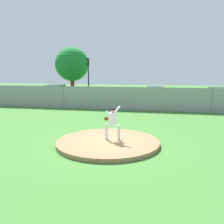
{
  "coord_description": "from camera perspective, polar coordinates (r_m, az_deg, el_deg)",
  "views": [
    {
      "loc": [
        2.35,
        -10.56,
        3.38
      ],
      "look_at": [
        -0.18,
        1.82,
        1.2
      ],
      "focal_mm": 39.23,
      "sensor_mm": 36.0,
      "label": 1
    }
  ],
  "objects": [
    {
      "name": "ground_plane",
      "position": [
        17.07,
        3.39,
        -1.68
      ],
      "size": [
        80.0,
        80.0,
        0.0
      ],
      "primitive_type": "plane",
      "color": "#427A33"
    },
    {
      "name": "asphalt_strip",
      "position": [
        25.4,
        6.13,
        2.06
      ],
      "size": [
        44.0,
        7.0,
        0.01
      ],
      "primitive_type": "cube",
      "color": "#2B2B2D",
      "rests_on": "ground_plane"
    },
    {
      "name": "pitchers_mound",
      "position": [
        11.31,
        -0.97,
        -7.14
      ],
      "size": [
        4.71,
        4.71,
        0.18
      ],
      "primitive_type": "cylinder",
      "color": "#99704C",
      "rests_on": "ground_plane"
    },
    {
      "name": "pitcher_youth",
      "position": [
        11.23,
        0.07,
        -1.97
      ],
      "size": [
        0.77,
        0.32,
        1.61
      ],
      "color": "silver",
      "rests_on": "pitchers_mound"
    },
    {
      "name": "baseball",
      "position": [
        11.53,
        2.59,
        -6.15
      ],
      "size": [
        0.07,
        0.07,
        0.07
      ],
      "primitive_type": "sphere",
      "color": "white",
      "rests_on": "pitchers_mound"
    },
    {
      "name": "chainlink_fence",
      "position": [
        20.84,
        4.99,
        3.12
      ],
      "size": [
        31.49,
        0.07,
        2.07
      ],
      "color": "gray",
      "rests_on": "ground_plane"
    },
    {
      "name": "parked_car_red",
      "position": [
        25.36,
        23.57,
        3.16
      ],
      "size": [
        1.96,
        4.16,
        1.74
      ],
      "color": "#A81919",
      "rests_on": "ground_plane"
    },
    {
      "name": "parked_car_teal",
      "position": [
        25.01,
        9.81,
        3.75
      ],
      "size": [
        2.1,
        4.86,
        1.72
      ],
      "color": "#146066",
      "rests_on": "ground_plane"
    },
    {
      "name": "parked_car_slate",
      "position": [
        27.91,
        -13.09,
        4.27
      ],
      "size": [
        2.2,
        4.49,
        1.75
      ],
      "color": "slate",
      "rests_on": "ground_plane"
    },
    {
      "name": "traffic_light_near",
      "position": [
        30.14,
        -5.59,
        9.52
      ],
      "size": [
        0.28,
        0.46,
        4.79
      ],
      "color": "black",
      "rests_on": "ground_plane"
    },
    {
      "name": "tree_tall_centre",
      "position": [
        36.71,
        -9.32,
        10.9
      ],
      "size": [
        4.87,
        4.87,
        6.65
      ],
      "color": "#4C331E",
      "rests_on": "ground_plane"
    }
  ]
}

